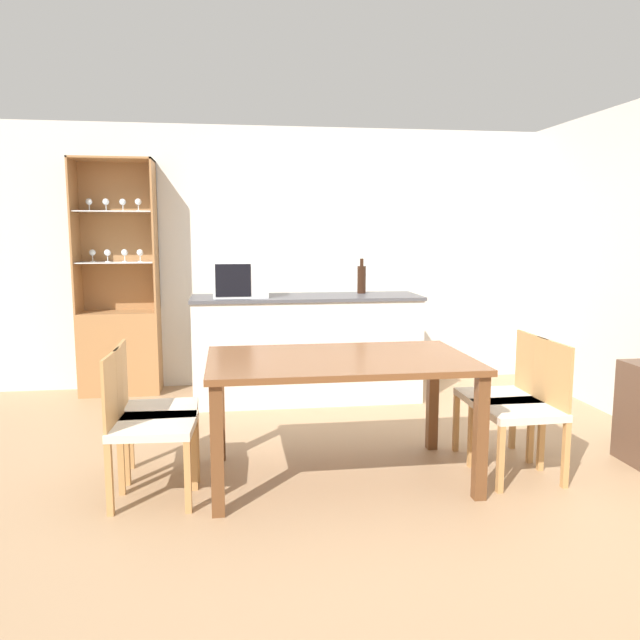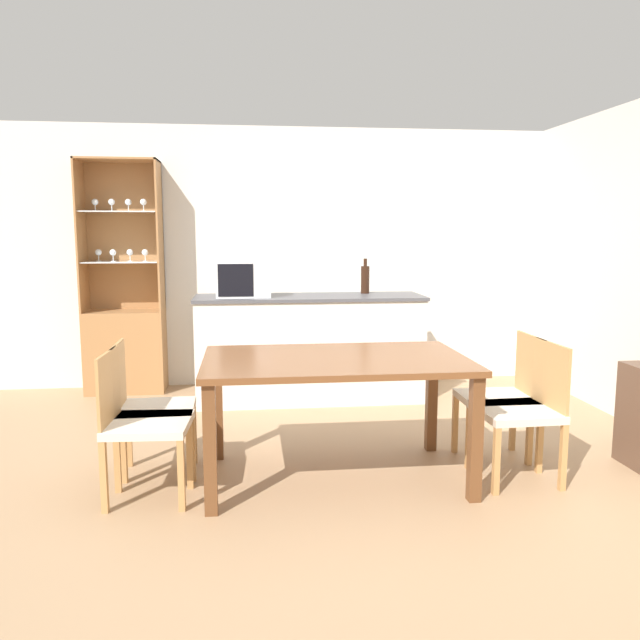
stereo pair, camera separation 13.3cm
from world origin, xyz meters
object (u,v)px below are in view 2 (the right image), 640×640
object	(u,v)px
display_cabinet	(125,329)
dining_chair_side_left_near	(141,422)
microwave	(243,279)
dining_chair_side_right_near	(523,409)
wine_bottle	(365,279)
dining_chair_side_right_far	(504,397)
dining_chair_side_left_far	(149,408)
dining_table	(335,372)

from	to	relation	value
display_cabinet	dining_chair_side_left_near	bearing A→B (deg)	-77.66
dining_chair_side_left_near	microwave	distance (m)	2.20
microwave	dining_chair_side_left_near	bearing A→B (deg)	-106.27
display_cabinet	dining_chair_side_right_near	distance (m)	3.81
dining_chair_side_right_near	wine_bottle	xyz separation A→B (m)	(-0.58, 2.16, 0.65)
display_cabinet	dining_chair_side_right_far	bearing A→B (deg)	-38.14
dining_chair_side_right_far	microwave	distance (m)	2.52
dining_chair_side_right_far	microwave	size ratio (longest dim) A/B	1.82
dining_chair_side_right_near	microwave	distance (m)	2.72
dining_chair_side_left_far	dining_chair_side_left_near	bearing A→B (deg)	-1.27
microwave	dining_table	bearing A→B (deg)	-73.20
dining_chair_side_right_far	wine_bottle	world-z (taller)	wine_bottle
dining_chair_side_left_near	microwave	world-z (taller)	microwave
dining_table	dining_chair_side_right_near	bearing A→B (deg)	-7.18
display_cabinet	dining_chair_side_left_far	world-z (taller)	display_cabinet
display_cabinet	dining_chair_side_right_near	world-z (taller)	display_cabinet
display_cabinet	microwave	xyz separation A→B (m)	(1.14, -0.52, 0.51)
dining_table	dining_chair_side_left_far	bearing A→B (deg)	172.80
dining_chair_side_right_near	wine_bottle	world-z (taller)	wine_bottle
dining_chair_side_left_near	dining_chair_side_right_far	size ratio (longest dim) A/B	1.00
display_cabinet	dining_chair_side_left_far	distance (m)	2.31
dining_chair_side_left_far	wine_bottle	distance (m)	2.62
dining_chair_side_right_far	microwave	xyz separation A→B (m)	(-1.71, 1.72, 0.67)
dining_chair_side_right_far	display_cabinet	bearing A→B (deg)	52.59
display_cabinet	microwave	size ratio (longest dim) A/B	4.65
dining_chair_side_right_far	dining_chair_side_right_near	distance (m)	0.29
dining_chair_side_left_near	dining_chair_side_right_near	xyz separation A→B (m)	(2.30, -0.00, 0.00)
dining_table	microwave	world-z (taller)	microwave
display_cabinet	dining_chair_side_right_far	size ratio (longest dim) A/B	2.56
display_cabinet	dining_table	distance (m)	2.93
dining_table	wine_bottle	world-z (taller)	wine_bottle
dining_chair_side_right_far	wine_bottle	distance (m)	2.06
dining_chair_side_left_near	dining_chair_side_left_far	bearing A→B (deg)	-176.60
display_cabinet	wine_bottle	size ratio (longest dim) A/B	6.76
display_cabinet	dining_chair_side_left_far	xyz separation A→B (m)	(0.55, -2.24, -0.16)
dining_chair_side_left_far	wine_bottle	bearing A→B (deg)	136.24
dining_table	dining_chair_side_right_far	world-z (taller)	dining_chair_side_right_far
display_cabinet	dining_chair_side_right_near	size ratio (longest dim) A/B	2.56
dining_table	dining_chair_side_left_far	size ratio (longest dim) A/B	1.87
display_cabinet	dining_table	world-z (taller)	display_cabinet
dining_chair_side_right_far	wine_bottle	xyz separation A→B (m)	(-0.58, 1.87, 0.65)
dining_chair_side_left_near	wine_bottle	xyz separation A→B (m)	(1.71, 2.16, 0.65)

